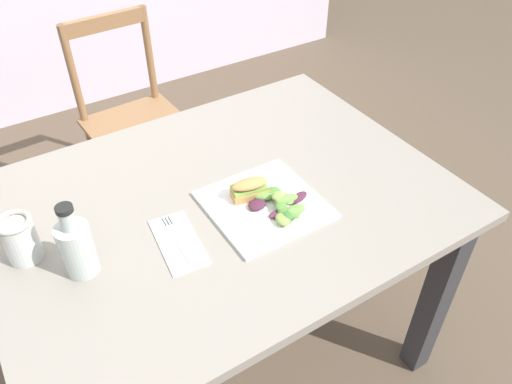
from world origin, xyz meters
name	(u,v)px	position (x,y,z in m)	size (l,w,h in m)	color
ground_plane	(219,332)	(0.00, 0.00, 0.00)	(7.99, 7.99, 0.00)	brown
dining_table	(223,230)	(0.00, -0.09, 0.61)	(1.21, 0.90, 0.74)	gray
chair_wooden_far	(134,121)	(0.08, 0.85, 0.45)	(0.42, 0.42, 0.87)	#8E6642
plate_lunch	(264,205)	(0.08, -0.18, 0.74)	(0.28, 0.28, 0.01)	white
sandwich_half_front	(250,188)	(0.06, -0.14, 0.78)	(0.10, 0.07, 0.06)	tan
salad_mixed_greens	(281,204)	(0.10, -0.22, 0.77)	(0.17, 0.16, 0.04)	#602D47
napkin_folded	(179,242)	(-0.17, -0.18, 0.74)	(0.09, 0.20, 0.00)	silver
fork_on_napkin	(176,236)	(-0.17, -0.17, 0.75)	(0.03, 0.19, 0.00)	silver
bottle_cold_brew	(78,250)	(-0.39, -0.15, 0.81)	(0.08, 0.08, 0.19)	black
mason_jar_iced_tea	(21,241)	(-0.49, -0.04, 0.79)	(0.08, 0.08, 0.12)	#C67528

